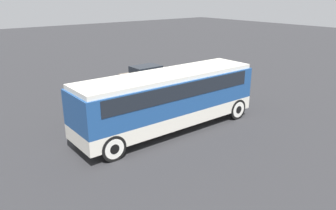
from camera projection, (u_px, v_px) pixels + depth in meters
The scene contains 4 objects.
ground_plane at pixel (168, 130), 17.11m from camera, with size 120.00×120.00×0.00m, color #2D2D30.
tour_bus at pixel (169, 96), 16.57m from camera, with size 9.95×2.61×3.04m.
parked_car_near at pixel (147, 75), 25.65m from camera, with size 4.27×1.80×1.42m.
parked_car_mid at pixel (130, 94), 20.72m from camera, with size 4.04×1.83×1.48m.
Camera 1 is at (-9.76, -12.38, 6.78)m, focal length 35.00 mm.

